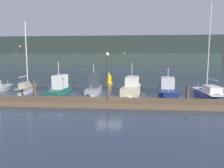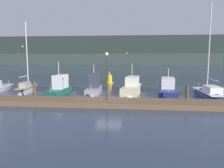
{
  "view_description": "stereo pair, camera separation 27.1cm",
  "coord_description": "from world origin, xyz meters",
  "px_view_note": "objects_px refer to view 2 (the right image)",
  "views": [
    {
      "loc": [
        2.23,
        -20.99,
        4.29
      ],
      "look_at": [
        0.0,
        3.24,
        1.2
      ],
      "focal_mm": 35.0,
      "sensor_mm": 36.0,
      "label": 1
    },
    {
      "loc": [
        2.5,
        -20.97,
        4.29
      ],
      "look_at": [
        0.0,
        3.24,
        1.2
      ],
      "focal_mm": 35.0,
      "sensor_mm": 36.0,
      "label": 2
    }
  ],
  "objects_px": {
    "motorboat_berth_5": "(132,90)",
    "channel_buoy": "(110,79)",
    "sailboat_berth_2": "(27,91)",
    "motorboat_berth_4": "(94,89)",
    "motorboat_berth_3": "(59,90)",
    "motorboat_berth_6": "(168,91)",
    "sailboat_berth_7": "(209,95)",
    "dock_lamppost": "(107,68)"
  },
  "relations": [
    {
      "from": "motorboat_berth_5",
      "to": "motorboat_berth_6",
      "type": "bearing_deg",
      "value": -5.08
    },
    {
      "from": "sailboat_berth_2",
      "to": "dock_lamppost",
      "type": "distance_m",
      "value": 12.21
    },
    {
      "from": "motorboat_berth_6",
      "to": "sailboat_berth_7",
      "type": "xyz_separation_m",
      "value": [
        4.18,
        -1.13,
        -0.23
      ]
    },
    {
      "from": "motorboat_berth_4",
      "to": "motorboat_berth_3",
      "type": "bearing_deg",
      "value": -169.91
    },
    {
      "from": "motorboat_berth_5",
      "to": "dock_lamppost",
      "type": "relative_size",
      "value": 1.52
    },
    {
      "from": "sailboat_berth_7",
      "to": "motorboat_berth_5",
      "type": "bearing_deg",
      "value": 169.8
    },
    {
      "from": "channel_buoy",
      "to": "motorboat_berth_3",
      "type": "bearing_deg",
      "value": -114.42
    },
    {
      "from": "channel_buoy",
      "to": "dock_lamppost",
      "type": "bearing_deg",
      "value": -84.39
    },
    {
      "from": "sailboat_berth_2",
      "to": "motorboat_berth_4",
      "type": "bearing_deg",
      "value": 1.85
    },
    {
      "from": "sailboat_berth_2",
      "to": "motorboat_berth_3",
      "type": "distance_m",
      "value": 4.17
    },
    {
      "from": "motorboat_berth_3",
      "to": "channel_buoy",
      "type": "height_order",
      "value": "motorboat_berth_3"
    },
    {
      "from": "channel_buoy",
      "to": "sailboat_berth_2",
      "type": "bearing_deg",
      "value": -131.77
    },
    {
      "from": "sailboat_berth_2",
      "to": "motorboat_berth_5",
      "type": "xyz_separation_m",
      "value": [
        12.51,
        0.85,
        0.22
      ]
    },
    {
      "from": "motorboat_berth_3",
      "to": "sailboat_berth_7",
      "type": "xyz_separation_m",
      "value": [
        16.66,
        -0.2,
        -0.26
      ]
    },
    {
      "from": "motorboat_berth_6",
      "to": "sailboat_berth_7",
      "type": "relative_size",
      "value": 0.61
    },
    {
      "from": "motorboat_berth_6",
      "to": "channel_buoy",
      "type": "distance_m",
      "value": 12.22
    },
    {
      "from": "motorboat_berth_4",
      "to": "sailboat_berth_7",
      "type": "distance_m",
      "value": 12.74
    },
    {
      "from": "sailboat_berth_2",
      "to": "channel_buoy",
      "type": "xyz_separation_m",
      "value": [
        8.84,
        9.9,
        0.52
      ]
    },
    {
      "from": "motorboat_berth_5",
      "to": "sailboat_berth_7",
      "type": "height_order",
      "value": "sailboat_berth_7"
    },
    {
      "from": "dock_lamppost",
      "to": "sailboat_berth_2",
      "type": "bearing_deg",
      "value": 151.33
    },
    {
      "from": "motorboat_berth_5",
      "to": "sailboat_berth_2",
      "type": "bearing_deg",
      "value": -176.12
    },
    {
      "from": "motorboat_berth_6",
      "to": "sailboat_berth_7",
      "type": "height_order",
      "value": "sailboat_berth_7"
    },
    {
      "from": "sailboat_berth_2",
      "to": "sailboat_berth_7",
      "type": "height_order",
      "value": "sailboat_berth_7"
    },
    {
      "from": "motorboat_berth_4",
      "to": "motorboat_berth_6",
      "type": "distance_m",
      "value": 8.53
    },
    {
      "from": "sailboat_berth_2",
      "to": "sailboat_berth_7",
      "type": "xyz_separation_m",
      "value": [
        20.81,
        -0.64,
        -0.05
      ]
    },
    {
      "from": "sailboat_berth_2",
      "to": "motorboat_berth_4",
      "type": "relative_size",
      "value": 1.88
    },
    {
      "from": "sailboat_berth_2",
      "to": "motorboat_berth_3",
      "type": "relative_size",
      "value": 1.56
    },
    {
      "from": "motorboat_berth_3",
      "to": "dock_lamppost",
      "type": "height_order",
      "value": "dock_lamppost"
    },
    {
      "from": "sailboat_berth_2",
      "to": "motorboat_berth_3",
      "type": "bearing_deg",
      "value": -6.11
    },
    {
      "from": "motorboat_berth_5",
      "to": "channel_buoy",
      "type": "height_order",
      "value": "motorboat_berth_5"
    },
    {
      "from": "motorboat_berth_4",
      "to": "motorboat_berth_5",
      "type": "xyz_separation_m",
      "value": [
        4.41,
        0.59,
        -0.08
      ]
    },
    {
      "from": "motorboat_berth_6",
      "to": "motorboat_berth_5",
      "type": "bearing_deg",
      "value": 174.92
    },
    {
      "from": "motorboat_berth_4",
      "to": "sailboat_berth_7",
      "type": "bearing_deg",
      "value": -4.07
    },
    {
      "from": "motorboat_berth_4",
      "to": "channel_buoy",
      "type": "xyz_separation_m",
      "value": [
        0.74,
        9.64,
        0.21
      ]
    },
    {
      "from": "channel_buoy",
      "to": "motorboat_berth_5",
      "type": "bearing_deg",
      "value": -67.9
    },
    {
      "from": "motorboat_berth_4",
      "to": "channel_buoy",
      "type": "height_order",
      "value": "motorboat_berth_4"
    },
    {
      "from": "sailboat_berth_2",
      "to": "motorboat_berth_6",
      "type": "relative_size",
      "value": 1.38
    },
    {
      "from": "sailboat_berth_2",
      "to": "motorboat_berth_4",
      "type": "distance_m",
      "value": 8.11
    },
    {
      "from": "motorboat_berth_6",
      "to": "sailboat_berth_7",
      "type": "bearing_deg",
      "value": -15.08
    },
    {
      "from": "sailboat_berth_7",
      "to": "motorboat_berth_6",
      "type": "bearing_deg",
      "value": 164.92
    },
    {
      "from": "motorboat_berth_3",
      "to": "dock_lamppost",
      "type": "relative_size",
      "value": 1.36
    },
    {
      "from": "motorboat_berth_3",
      "to": "motorboat_berth_6",
      "type": "bearing_deg",
      "value": 4.25
    }
  ]
}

